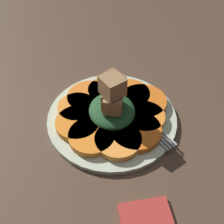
{
  "coord_description": "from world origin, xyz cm",
  "views": [
    {
      "loc": [
        -36.47,
        6.14,
        43.64
      ],
      "look_at": [
        0.0,
        0.0,
        4.1
      ],
      "focal_mm": 45.0,
      "sensor_mm": 36.0,
      "label": 1
    }
  ],
  "objects": [
    {
      "name": "table_slab",
      "position": [
        0.0,
        0.0,
        1.0
      ],
      "size": [
        120.0,
        120.0,
        2.0
      ],
      "primitive_type": "cube",
      "color": "#4C3828",
      "rests_on": "ground"
    },
    {
      "name": "plate",
      "position": [
        0.0,
        0.0,
        2.52
      ],
      "size": [
        25.3,
        25.3,
        1.05
      ],
      "color": "beige",
      "rests_on": "table_slab"
    },
    {
      "name": "carrot_slice_0",
      "position": [
        -1.44,
        6.77,
        3.73
      ],
      "size": [
        8.44,
        8.44,
        1.25
      ],
      "primitive_type": "cylinder",
      "color": "orange",
      "rests_on": "plate"
    },
    {
      "name": "carrot_slice_1",
      "position": [
        -4.92,
        4.52,
        3.73
      ],
      "size": [
        8.55,
        8.55,
        1.25
      ],
      "primitive_type": "cylinder",
      "color": "orange",
      "rests_on": "plate"
    },
    {
      "name": "carrot_slice_2",
      "position": [
        -6.57,
        0.44,
        3.73
      ],
      "size": [
        8.46,
        8.46,
        1.25
      ],
      "primitive_type": "cylinder",
      "color": "#F99439",
      "rests_on": "plate"
    },
    {
      "name": "carrot_slice_3",
      "position": [
        -4.99,
        -3.54,
        3.73
      ],
      "size": [
        9.56,
        9.56,
        1.25
      ],
      "primitive_type": "cylinder",
      "color": "orange",
      "rests_on": "plate"
    },
    {
      "name": "carrot_slice_4",
      "position": [
        -2.08,
        -5.98,
        3.73
      ],
      "size": [
        7.81,
        7.81,
        1.25
      ],
      "primitive_type": "cylinder",
      "color": "orange",
      "rests_on": "plate"
    },
    {
      "name": "carrot_slice_5",
      "position": [
        2.1,
        -6.61,
        3.73
      ],
      "size": [
        9.6,
        9.6,
        1.25
      ],
      "primitive_type": "cylinder",
      "color": "orange",
      "rests_on": "plate"
    },
    {
      "name": "carrot_slice_6",
      "position": [
        4.53,
        -4.23,
        3.73
      ],
      "size": [
        8.83,
        8.83,
        1.25
      ],
      "primitive_type": "cylinder",
      "color": "orange",
      "rests_on": "plate"
    },
    {
      "name": "carrot_slice_7",
      "position": [
        6.47,
        -0.15,
        3.73
      ],
      "size": [
        7.93,
        7.93,
        1.25
      ],
      "primitive_type": "cylinder",
      "color": "orange",
      "rests_on": "plate"
    },
    {
      "name": "carrot_slice_8",
      "position": [
        5.06,
        3.74,
        3.73
      ],
      "size": [
        9.27,
        9.27,
        1.25
      ],
      "primitive_type": "cylinder",
      "color": "orange",
      "rests_on": "plate"
    },
    {
      "name": "carrot_slice_9",
      "position": [
        2.56,
        6.54,
        3.73
      ],
      "size": [
        7.71,
        7.71,
        1.25
      ],
      "primitive_type": "cylinder",
      "color": "orange",
      "rests_on": "plate"
    },
    {
      "name": "center_pile",
      "position": [
        -0.18,
        0.08,
        6.59
      ],
      "size": [
        9.86,
        8.87,
        10.02
      ],
      "color": "#1E4723",
      "rests_on": "plate"
    },
    {
      "name": "fork",
      "position": [
        -1.58,
        -5.35,
        3.3
      ],
      "size": [
        17.63,
        9.64,
        0.4
      ],
      "rotation": [
        0.0,
        0.0,
        0.45
      ],
      "color": "#B2B2B7",
      "rests_on": "plate"
    }
  ]
}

